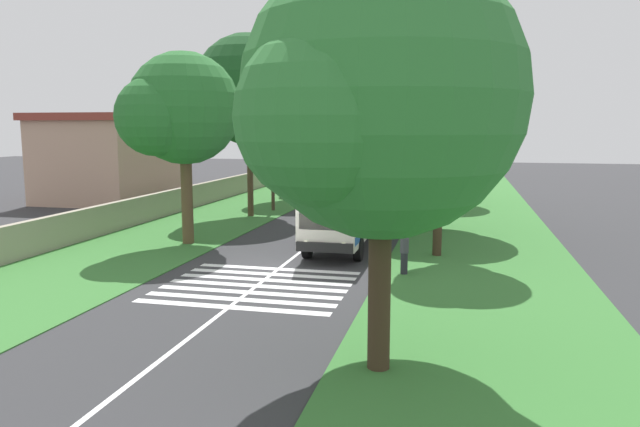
% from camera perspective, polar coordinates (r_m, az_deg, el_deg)
% --- Properties ---
extents(ground, '(160.00, 160.00, 0.00)m').
position_cam_1_polar(ground, '(25.00, -3.84, -5.19)').
color(ground, '#333335').
extents(grass_verge_left, '(120.00, 8.00, 0.04)m').
position_cam_1_polar(grass_verge_left, '(41.62, -8.58, 0.17)').
color(grass_verge_left, '#387533').
rests_on(grass_verge_left, ground).
extents(grass_verge_right, '(120.00, 8.00, 0.04)m').
position_cam_1_polar(grass_verge_right, '(38.68, 14.61, -0.62)').
color(grass_verge_right, '#387533').
rests_on(grass_verge_right, ground).
extents(centre_line, '(110.00, 0.16, 0.01)m').
position_cam_1_polar(centre_line, '(39.33, 2.58, -0.24)').
color(centre_line, silver).
rests_on(centre_line, ground).
extents(coach_bus, '(11.16, 2.62, 3.73)m').
position_cam_1_polar(coach_bus, '(29.96, 2.80, 1.23)').
color(coach_bus, silver).
rests_on(coach_bus, ground).
extents(zebra_crossing, '(5.85, 6.80, 0.01)m').
position_cam_1_polar(zebra_crossing, '(22.31, -6.06, -6.86)').
color(zebra_crossing, silver).
rests_on(zebra_crossing, ground).
extents(trailing_car_0, '(4.30, 1.78, 1.43)m').
position_cam_1_polar(trailing_car_0, '(48.52, 6.94, 2.11)').
color(trailing_car_0, silver).
rests_on(trailing_car_0, ground).
extents(trailing_car_1, '(4.30, 1.78, 1.43)m').
position_cam_1_polar(trailing_car_1, '(53.87, 7.19, 2.71)').
color(trailing_car_1, gold).
rests_on(trailing_car_1, ground).
extents(roadside_tree_left_0, '(6.71, 5.82, 11.32)m').
position_cam_1_polar(roadside_tree_left_0, '(55.48, -0.40, 10.81)').
color(roadside_tree_left_0, '#3D2D1E').
rests_on(roadside_tree_left_0, grass_verge_left).
extents(roadside_tree_left_1, '(5.09, 4.43, 8.43)m').
position_cam_1_polar(roadside_tree_left_1, '(87.89, 4.63, 8.42)').
color(roadside_tree_left_1, '#3D2D1E').
rests_on(roadside_tree_left_1, grass_verge_left).
extents(roadside_tree_left_2, '(6.60, 5.46, 9.39)m').
position_cam_1_polar(roadside_tree_left_2, '(30.25, -13.11, 9.41)').
color(roadside_tree_left_2, brown).
rests_on(roadside_tree_left_2, grass_verge_left).
extents(roadside_tree_left_3, '(8.25, 6.99, 11.63)m').
position_cam_1_polar(roadside_tree_left_3, '(39.23, -6.95, 11.39)').
color(roadside_tree_left_3, '#4C3826').
rests_on(roadside_tree_left_3, grass_verge_left).
extents(roadside_tree_left_4, '(8.50, 6.84, 11.35)m').
position_cam_1_polar(roadside_tree_left_4, '(48.38, -2.16, 10.57)').
color(roadside_tree_left_4, brown).
rests_on(roadside_tree_left_4, grass_verge_left).
extents(roadside_tree_right_0, '(5.28, 4.49, 8.62)m').
position_cam_1_polar(roadside_tree_right_0, '(73.50, 12.50, 8.41)').
color(roadside_tree_right_0, '#3D2D1E').
rests_on(roadside_tree_right_0, grass_verge_right).
extents(roadside_tree_right_1, '(7.72, 6.53, 9.73)m').
position_cam_1_polar(roadside_tree_right_1, '(14.08, 5.55, 10.33)').
color(roadside_tree_right_1, '#3D2D1E').
rests_on(roadside_tree_right_1, grass_verge_right).
extents(roadside_tree_right_2, '(7.29, 6.21, 8.96)m').
position_cam_1_polar(roadside_tree_right_2, '(46.40, 10.84, 8.08)').
color(roadside_tree_right_2, brown).
rests_on(roadside_tree_right_2, grass_verge_right).
extents(roadside_tree_right_3, '(5.92, 4.93, 10.06)m').
position_cam_1_polar(roadside_tree_right_3, '(27.10, 11.15, 11.65)').
color(roadside_tree_right_3, '#3D2D1E').
rests_on(roadside_tree_right_3, grass_verge_right).
extents(roadside_tree_right_4, '(7.99, 6.87, 10.58)m').
position_cam_1_polar(roadside_tree_right_4, '(34.28, 10.34, 10.13)').
color(roadside_tree_right_4, '#3D2D1E').
rests_on(roadside_tree_right_4, grass_verge_right).
extents(utility_pole, '(0.24, 1.40, 7.39)m').
position_cam_1_polar(utility_pole, '(41.53, -4.54, 5.56)').
color(utility_pole, '#473828').
rests_on(utility_pole, grass_verge_left).
extents(roadside_wall, '(70.00, 0.40, 1.60)m').
position_cam_1_polar(roadside_wall, '(47.40, -10.18, 2.11)').
color(roadside_wall, '#9E937F').
rests_on(roadside_wall, grass_verge_left).
extents(roadside_building, '(11.73, 8.36, 6.81)m').
position_cam_1_polar(roadside_building, '(50.97, -19.08, 5.14)').
color(roadside_building, tan).
rests_on(roadside_building, ground).
extents(pedestrian, '(0.34, 0.34, 1.69)m').
position_cam_1_polar(pedestrian, '(23.83, 8.04, -3.69)').
color(pedestrian, '#26262D').
rests_on(pedestrian, grass_verge_right).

